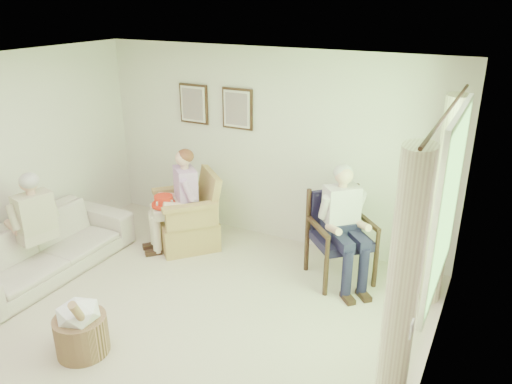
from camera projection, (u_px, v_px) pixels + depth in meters
floor at (143, 346)px, 4.88m from camera, size 5.50×5.50×0.00m
back_wall at (268, 147)px, 6.67m from camera, size 5.00×0.04×2.60m
right_wall at (422, 301)px, 3.33m from camera, size 0.04×5.50×2.60m
ceiling at (116, 77)px, 3.92m from camera, size 5.00×5.50×0.02m
window at (449, 199)px, 4.23m from camera, size 0.13×2.50×1.63m
curtain_left at (402, 297)px, 3.64m from camera, size 0.34×0.34×2.30m
curtain_right at (443, 204)px, 5.25m from camera, size 0.34×0.34×2.30m
framed_print_left at (193, 104)px, 6.95m from camera, size 0.45×0.05×0.55m
framed_print_right at (237, 109)px, 6.65m from camera, size 0.45×0.05×0.55m
wicker_armchair at (188, 222)px, 6.78m from camera, size 0.79×0.79×1.01m
wood_armchair at (344, 232)px, 5.92m from camera, size 0.68×0.64×1.05m
sofa at (44, 249)px, 6.05m from camera, size 2.27×0.89×0.66m
person_wicker at (181, 194)px, 6.50m from camera, size 0.40×0.62×1.34m
person_dark at (341, 217)px, 5.68m from camera, size 0.40×0.63×1.41m
person_sofa at (30, 220)px, 5.80m from camera, size 0.42×0.63×1.31m
red_hat at (164, 202)px, 6.49m from camera, size 0.32×0.32×0.14m
hatbox at (80, 327)px, 4.70m from camera, size 0.52×0.52×0.73m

